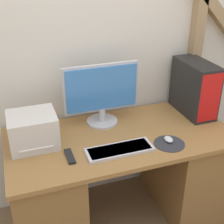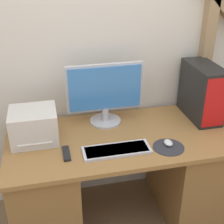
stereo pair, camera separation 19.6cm
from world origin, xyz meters
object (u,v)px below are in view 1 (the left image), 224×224
printer (33,130)px  remote_control (70,156)px  computer_tower (195,88)px  mouse (169,139)px  monitor (102,92)px  keyboard (120,150)px

printer → remote_control: bearing=-50.0°
printer → computer_tower: bearing=3.0°
mouse → computer_tower: size_ratio=0.19×
monitor → mouse: (0.32, -0.39, -0.22)m
keyboard → mouse: (0.33, -0.00, 0.01)m
remote_control → printer: bearing=130.0°
keyboard → computer_tower: bearing=23.9°
keyboard → printer: size_ratio=1.42×
keyboard → monitor: bearing=88.6°
keyboard → computer_tower: computer_tower is taller
mouse → printer: printer is taller
keyboard → mouse: 0.33m
monitor → printer: size_ratio=1.81×
computer_tower → remote_control: size_ratio=2.65×
monitor → keyboard: 0.44m
mouse → remote_control: size_ratio=0.49×
printer → mouse: bearing=-17.2°
keyboard → mouse: mouse is taller
mouse → computer_tower: computer_tower is taller
remote_control → keyboard: bearing=-6.6°
monitor → computer_tower: monitor is taller
keyboard → computer_tower: 0.79m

